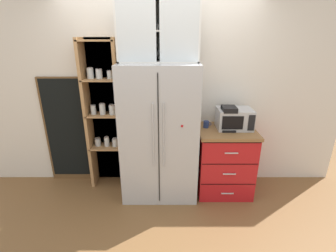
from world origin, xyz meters
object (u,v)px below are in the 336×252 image
(coffee_maker, at_px, (229,118))
(chalkboard_menu, at_px, (67,131))
(mug_cream, at_px, (227,125))
(bottle_clear, at_px, (228,120))
(refrigerator, at_px, (160,132))
(microwave, at_px, (235,119))
(mug_navy, at_px, (207,124))

(coffee_maker, bearing_deg, chalkboard_menu, 173.01)
(coffee_maker, bearing_deg, mug_cream, 87.02)
(mug_cream, bearing_deg, bottle_clear, -94.34)
(mug_cream, bearing_deg, coffee_maker, -92.98)
(bottle_clear, bearing_deg, coffee_maker, -90.00)
(refrigerator, distance_m, microwave, 0.98)
(coffee_maker, height_order, chalkboard_menu, chalkboard_menu)
(bottle_clear, distance_m, chalkboard_menu, 2.22)
(bottle_clear, xyz_separation_m, chalkboard_menu, (-2.19, 0.26, -0.25))
(refrigerator, relative_size, microwave, 3.96)
(chalkboard_menu, bearing_deg, coffee_maker, -6.99)
(mug_navy, height_order, bottle_clear, bottle_clear)
(coffee_maker, xyz_separation_m, mug_navy, (-0.26, 0.07, -0.11))
(refrigerator, height_order, coffee_maker, refrigerator)
(mug_cream, bearing_deg, refrigerator, -175.08)
(refrigerator, relative_size, mug_navy, 16.35)
(coffee_maker, relative_size, mug_cream, 2.84)
(refrigerator, bearing_deg, chalkboard_menu, 167.16)
(chalkboard_menu, bearing_deg, refrigerator, -12.84)
(microwave, bearing_deg, chalkboard_menu, 174.34)
(microwave, distance_m, bottle_clear, 0.10)
(microwave, distance_m, coffee_maker, 0.11)
(refrigerator, distance_m, mug_cream, 0.88)
(coffee_maker, xyz_separation_m, bottle_clear, (0.00, 0.01, -0.03))
(mug_navy, bearing_deg, refrigerator, -170.69)
(refrigerator, xyz_separation_m, bottle_clear, (0.87, 0.05, 0.15))
(refrigerator, height_order, mug_navy, refrigerator)
(chalkboard_menu, bearing_deg, microwave, -5.66)
(microwave, height_order, chalkboard_menu, chalkboard_menu)
(refrigerator, xyz_separation_m, microwave, (0.96, 0.08, 0.16))
(mug_navy, height_order, mug_cream, mug_navy)
(refrigerator, bearing_deg, microwave, 4.48)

